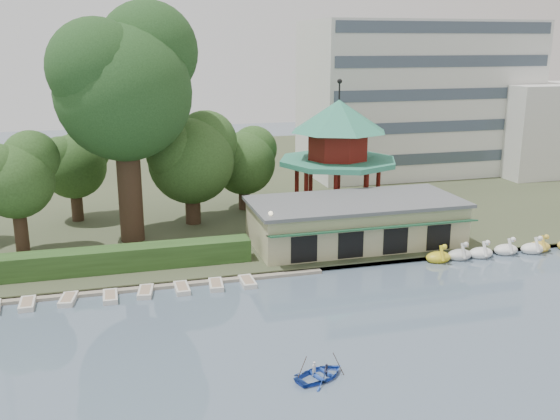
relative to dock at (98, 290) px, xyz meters
name	(u,v)px	position (x,y,z in m)	size (l,w,h in m)	color
ground_plane	(335,391)	(12.00, -17.20, -0.12)	(220.00, 220.00, 0.00)	slate
shore	(196,181)	(12.00, 34.80, 0.08)	(220.00, 70.00, 0.40)	#424930
embankment	(258,274)	(12.00, 0.10, 0.03)	(220.00, 0.60, 0.30)	gray
dock	(98,290)	(0.00, 0.00, 0.00)	(34.00, 1.60, 0.24)	gray
boathouse	(355,221)	(22.00, 4.77, 2.25)	(18.60, 9.39, 3.90)	tan
pavilion	(338,145)	(24.00, 14.80, 7.36)	(12.40, 12.40, 13.50)	tan
office_building	(438,103)	(44.67, 31.80, 9.61)	(38.00, 18.00, 20.00)	silver
hedge	(56,264)	(-3.00, 3.30, 1.18)	(30.00, 2.00, 1.80)	#2F5121
lamp_post	(271,227)	(13.50, 1.80, 3.22)	(0.36, 0.36, 4.28)	black
big_tree	(125,80)	(3.16, 10.99, 14.45)	(12.80, 11.93, 20.84)	#3A281C
small_trees	(102,167)	(0.72, 14.44, 6.39)	(40.16, 16.54, 10.89)	#3A281C
swan_boats	(515,249)	(34.56, -0.66, 0.28)	(16.47, 2.12, 1.92)	yellow
moored_rowboats	(69,300)	(-1.93, -1.37, 0.06)	(26.75, 2.74, 0.36)	silver
rowboat_with_passengers	(320,371)	(11.71, -15.74, 0.32)	(4.97, 4.26, 2.01)	#254CB5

